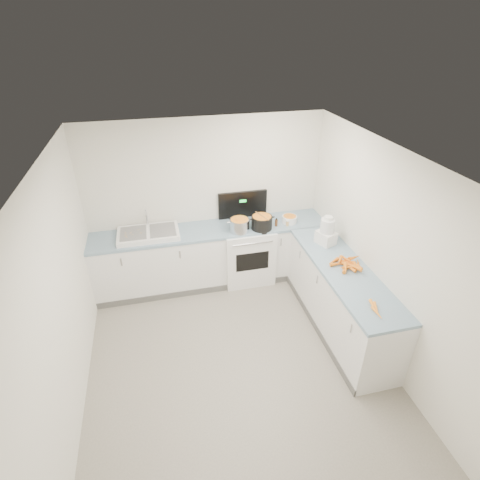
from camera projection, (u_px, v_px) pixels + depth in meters
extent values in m
cube|color=white|center=(212.00, 257.00, 5.78)|extent=(3.50, 0.60, 0.90)
cube|color=#809FB6|center=(211.00, 230.00, 5.54)|extent=(3.50, 0.62, 0.04)
cube|color=white|center=(340.00, 299.00, 4.89)|extent=(0.60, 2.20, 0.90)
cube|color=#809FB6|center=(345.00, 270.00, 4.66)|extent=(0.62, 2.20, 0.04)
cube|color=white|center=(247.00, 253.00, 5.87)|extent=(0.76, 0.65, 0.90)
cube|color=black|center=(243.00, 204.00, 5.76)|extent=(0.76, 0.05, 0.42)
cube|color=white|center=(148.00, 234.00, 5.33)|extent=(0.86, 0.52, 0.07)
cube|color=slate|center=(133.00, 233.00, 5.27)|extent=(0.36, 0.42, 0.01)
cube|color=slate|center=(163.00, 230.00, 5.35)|extent=(0.36, 0.42, 0.01)
cylinder|color=silver|center=(147.00, 217.00, 5.43)|extent=(0.03, 0.03, 0.24)
cylinder|color=silver|center=(239.00, 226.00, 5.43)|extent=(0.38, 0.38, 0.21)
cylinder|color=black|center=(262.00, 223.00, 5.49)|extent=(0.35, 0.35, 0.22)
cylinder|color=#AD7A47|center=(262.00, 216.00, 5.43)|extent=(0.12, 0.32, 0.01)
cylinder|color=white|center=(289.00, 219.00, 5.68)|extent=(0.27, 0.27, 0.10)
cylinder|color=#593319|center=(276.00, 223.00, 5.58)|extent=(0.04, 0.04, 0.11)
cylinder|color=#E5B266|center=(287.00, 223.00, 5.59)|extent=(0.05, 0.05, 0.08)
cube|color=white|center=(326.00, 238.00, 5.12)|extent=(0.28, 0.30, 0.18)
cylinder|color=silver|center=(327.00, 226.00, 5.03)|extent=(0.19, 0.19, 0.19)
cylinder|color=white|center=(328.00, 218.00, 4.97)|extent=(0.11, 0.11, 0.04)
cone|color=orange|center=(358.00, 264.00, 4.70)|extent=(0.12, 0.20, 0.04)
cone|color=orange|center=(354.00, 267.00, 4.63)|extent=(0.12, 0.20, 0.05)
cone|color=orange|center=(334.00, 261.00, 4.74)|extent=(0.18, 0.12, 0.05)
cone|color=orange|center=(346.00, 261.00, 4.73)|extent=(0.18, 0.18, 0.05)
cone|color=orange|center=(347.00, 265.00, 4.67)|extent=(0.14, 0.17, 0.05)
cone|color=orange|center=(344.00, 269.00, 4.60)|extent=(0.12, 0.17, 0.05)
cone|color=orange|center=(346.00, 264.00, 4.70)|extent=(0.18, 0.16, 0.04)
cone|color=orange|center=(348.00, 265.00, 4.69)|extent=(0.21, 0.13, 0.04)
cone|color=orange|center=(344.00, 264.00, 4.70)|extent=(0.18, 0.05, 0.04)
cone|color=orange|center=(346.00, 260.00, 4.76)|extent=(0.19, 0.15, 0.05)
cone|color=orange|center=(348.00, 265.00, 4.68)|extent=(0.14, 0.16, 0.04)
cone|color=orange|center=(337.00, 264.00, 4.68)|extent=(0.19, 0.06, 0.05)
cone|color=orange|center=(340.00, 260.00, 4.70)|extent=(0.14, 0.16, 0.05)
cone|color=orange|center=(355.00, 267.00, 4.61)|extent=(0.11, 0.20, 0.04)
cone|color=orange|center=(354.00, 257.00, 4.75)|extent=(0.17, 0.08, 0.05)
cone|color=orange|center=(356.00, 265.00, 4.65)|extent=(0.07, 0.19, 0.04)
cone|color=orange|center=(345.00, 268.00, 4.55)|extent=(0.13, 0.20, 0.05)
cone|color=orange|center=(354.00, 267.00, 4.57)|extent=(0.16, 0.20, 0.05)
cone|color=orange|center=(347.00, 260.00, 4.71)|extent=(0.11, 0.18, 0.04)
cone|color=orange|center=(348.00, 267.00, 4.58)|extent=(0.21, 0.07, 0.05)
cone|color=orange|center=(350.00, 268.00, 4.59)|extent=(0.10, 0.19, 0.04)
cone|color=orange|center=(377.00, 313.00, 3.91)|extent=(0.04, 0.19, 0.04)
cone|color=orange|center=(376.00, 309.00, 3.97)|extent=(0.10, 0.20, 0.04)
cone|color=orange|center=(373.00, 305.00, 4.02)|extent=(0.08, 0.17, 0.04)
cube|color=tan|center=(132.00, 235.00, 5.23)|extent=(0.03, 0.03, 0.00)
cube|color=tan|center=(141.00, 236.00, 5.19)|extent=(0.02, 0.05, 0.00)
cube|color=tan|center=(129.00, 234.00, 5.24)|extent=(0.01, 0.04, 0.00)
cube|color=tan|center=(126.00, 237.00, 5.17)|extent=(0.04, 0.05, 0.00)
cube|color=tan|center=(130.00, 229.00, 5.36)|extent=(0.02, 0.03, 0.00)
cube|color=tan|center=(131.00, 233.00, 5.27)|extent=(0.04, 0.05, 0.00)
cube|color=tan|center=(132.00, 230.00, 5.34)|extent=(0.04, 0.04, 0.00)
cube|color=tan|center=(126.00, 235.00, 5.21)|extent=(0.04, 0.04, 0.00)
cube|color=tan|center=(139.00, 230.00, 5.34)|extent=(0.03, 0.03, 0.00)
cube|color=tan|center=(126.00, 233.00, 5.26)|extent=(0.03, 0.03, 0.00)
cube|color=tan|center=(141.00, 233.00, 5.26)|extent=(0.04, 0.02, 0.00)
cube|color=tan|center=(139.00, 235.00, 5.21)|extent=(0.02, 0.04, 0.00)
cube|color=tan|center=(130.00, 231.00, 5.32)|extent=(0.03, 0.05, 0.00)
cube|color=tan|center=(134.00, 231.00, 5.31)|extent=(0.04, 0.03, 0.00)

